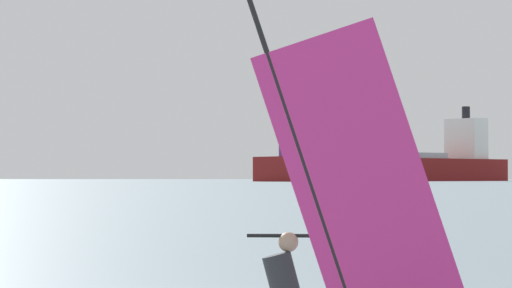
# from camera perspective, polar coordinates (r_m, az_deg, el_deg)

# --- Properties ---
(windsurfer) EXTENTS (3.38, 1.70, 4.13)m
(windsurfer) POSITION_cam_1_polar(r_m,az_deg,el_deg) (12.43, 2.92, -5.94)
(windsurfer) COLOR white
(windsurfer) RESTS_ON ground_plane
(cargo_ship) EXTENTS (79.57, 138.98, 36.31)m
(cargo_ship) POSITION_cam_1_polar(r_m,az_deg,el_deg) (524.48, 6.57, -0.95)
(cargo_ship) COLOR maroon
(cargo_ship) RESTS_ON ground_plane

